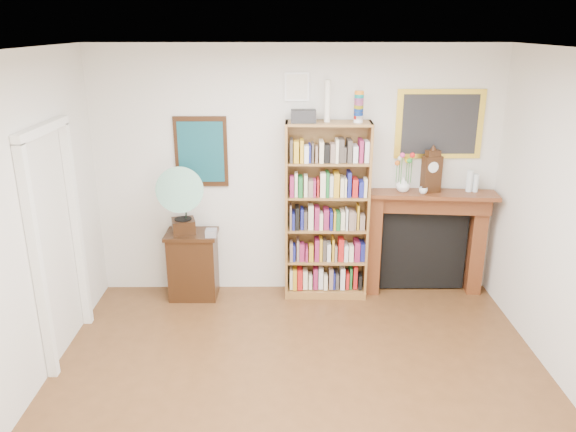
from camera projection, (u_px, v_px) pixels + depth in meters
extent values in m
cube|color=#503118|center=(302.00, 429.00, 4.36)|extent=(4.50, 5.00, 0.01)
cube|color=white|center=(306.00, 55.00, 3.45)|extent=(4.50, 5.00, 0.01)
cube|color=silver|center=(296.00, 173.00, 6.27)|extent=(4.50, 0.01, 2.80)
cube|color=white|center=(38.00, 267.00, 4.69)|extent=(0.08, 0.08, 2.10)
cube|color=white|center=(77.00, 229.00, 5.58)|extent=(0.08, 0.08, 2.10)
cube|color=white|center=(42.00, 129.00, 4.79)|extent=(0.08, 1.02, 0.08)
cube|color=black|center=(201.00, 152.00, 6.16)|extent=(0.58, 0.03, 0.78)
cube|color=#114954|center=(201.00, 152.00, 6.15)|extent=(0.50, 0.01, 0.67)
cube|color=white|center=(297.00, 87.00, 5.94)|extent=(0.26, 0.03, 0.30)
cube|color=silver|center=(297.00, 87.00, 5.93)|extent=(0.22, 0.01, 0.26)
cube|color=yellow|center=(439.00, 124.00, 6.08)|extent=(0.95, 0.03, 0.75)
cube|color=#262628|center=(440.00, 124.00, 6.07)|extent=(0.82, 0.01, 0.65)
cube|color=brown|center=(287.00, 212.00, 6.22)|extent=(0.04, 0.33, 2.00)
cube|color=brown|center=(367.00, 212.00, 6.23)|extent=(0.04, 0.33, 2.00)
cube|color=brown|center=(329.00, 123.00, 5.91)|extent=(0.93, 0.35, 0.03)
cube|color=brown|center=(325.00, 290.00, 6.54)|extent=(0.93, 0.35, 0.09)
cube|color=brown|center=(326.00, 208.00, 6.37)|extent=(0.92, 0.04, 2.00)
cube|color=brown|center=(326.00, 259.00, 6.41)|extent=(0.88, 0.33, 0.02)
cube|color=brown|center=(326.00, 228.00, 6.29)|extent=(0.88, 0.33, 0.02)
cube|color=brown|center=(327.00, 196.00, 6.16)|extent=(0.88, 0.33, 0.02)
cube|color=brown|center=(328.00, 162.00, 6.04)|extent=(0.88, 0.33, 0.02)
cube|color=black|center=(193.00, 265.00, 6.37)|extent=(0.58, 0.42, 0.78)
cube|color=#552413|center=(373.00, 244.00, 6.41)|extent=(0.18, 0.23, 1.18)
cube|color=#552413|center=(476.00, 244.00, 6.42)|extent=(0.18, 0.23, 1.18)
cube|color=#552413|center=(428.00, 203.00, 6.26)|extent=(1.36, 0.34, 0.19)
cube|color=#552413|center=(430.00, 194.00, 6.18)|extent=(1.48, 0.48, 0.04)
cube|color=black|center=(423.00, 250.00, 6.52)|extent=(0.98, 0.09, 0.95)
cube|color=black|center=(184.00, 226.00, 6.23)|extent=(0.30, 0.30, 0.15)
cylinder|color=black|center=(183.00, 219.00, 6.21)|extent=(0.23, 0.23, 0.01)
cone|color=#304638|center=(179.00, 194.00, 5.96)|extent=(0.63, 0.72, 0.64)
cube|color=#A4A4B0|center=(211.00, 233.00, 6.12)|extent=(0.12, 0.12, 0.08)
cube|color=black|center=(431.00, 174.00, 6.12)|extent=(0.22, 0.16, 0.40)
cylinder|color=white|center=(433.00, 167.00, 6.03)|extent=(0.12, 0.04, 0.12)
cube|color=black|center=(433.00, 154.00, 6.04)|extent=(0.17, 0.13, 0.07)
imported|color=white|center=(403.00, 184.00, 6.17)|extent=(0.16, 0.16, 0.16)
imported|color=silver|center=(423.00, 190.00, 6.11)|extent=(0.11, 0.11, 0.07)
cylinder|color=silver|center=(470.00, 181.00, 6.17)|extent=(0.07, 0.07, 0.24)
cylinder|color=silver|center=(476.00, 183.00, 6.16)|extent=(0.06, 0.06, 0.20)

